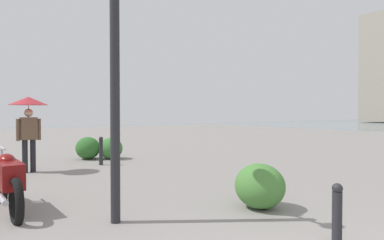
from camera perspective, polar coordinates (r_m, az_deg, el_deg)
name	(u,v)px	position (r m, az deg, el deg)	size (l,w,h in m)	color
lamppost	(115,40)	(5.16, -12.86, 12.97)	(0.98, 0.28, 3.99)	#232328
motorcycle	(8,180)	(6.37, -28.52, -8.89)	(2.17, 0.36, 1.06)	black
pedestrian	(29,113)	(10.07, -25.77, 1.10)	(1.00, 1.00, 2.03)	black
bollard_near	(337,212)	(4.68, 23.19, -13.99)	(0.13, 0.13, 0.74)	#232328
bollard_mid	(101,150)	(10.78, -15.04, -4.92)	(0.13, 0.13, 0.87)	#232328
shrub_low	(111,148)	(12.10, -13.47, -4.65)	(0.87, 0.78, 0.74)	#387533
shrub_round	(260,186)	(5.90, 11.30, -10.81)	(0.89, 0.80, 0.75)	#477F38
shrub_wide	(88,148)	(12.25, -17.10, -4.53)	(0.90, 0.81, 0.76)	#2D6628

